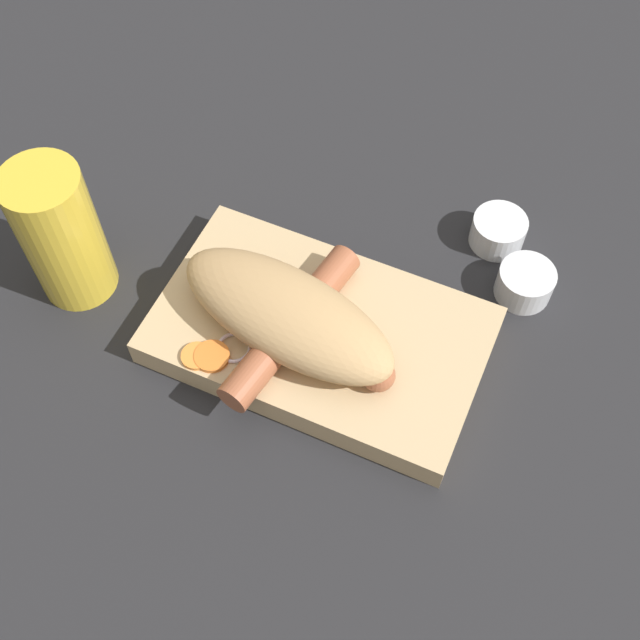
% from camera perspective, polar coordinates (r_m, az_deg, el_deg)
% --- Properties ---
extents(ground_plane, '(3.00, 3.00, 0.00)m').
position_cam_1_polar(ground_plane, '(0.67, -0.00, -1.67)').
color(ground_plane, '#232326').
extents(food_tray, '(0.27, 0.16, 0.03)m').
position_cam_1_polar(food_tray, '(0.66, -0.00, -1.08)').
color(food_tray, tan).
rests_on(food_tray, ground_plane).
extents(bread_roll, '(0.20, 0.11, 0.05)m').
position_cam_1_polar(bread_roll, '(0.63, -2.37, 0.42)').
color(bread_roll, tan).
rests_on(bread_roll, food_tray).
extents(sausage, '(0.19, 0.16, 0.03)m').
position_cam_1_polar(sausage, '(0.64, -2.02, -0.37)').
color(sausage, '#9E5638').
rests_on(sausage, food_tray).
extents(pickled_veggies, '(0.05, 0.05, 0.00)m').
position_cam_1_polar(pickled_veggies, '(0.64, -7.48, -2.37)').
color(pickled_veggies, orange).
rests_on(pickled_veggies, food_tray).
extents(condiment_cup_near, '(0.05, 0.05, 0.03)m').
position_cam_1_polar(condiment_cup_near, '(0.71, 14.34, 2.50)').
color(condiment_cup_near, silver).
rests_on(condiment_cup_near, ground_plane).
extents(condiment_cup_far, '(0.05, 0.05, 0.03)m').
position_cam_1_polar(condiment_cup_far, '(0.74, 12.53, 6.11)').
color(condiment_cup_far, silver).
rests_on(condiment_cup_far, ground_plane).
extents(drink_glass, '(0.06, 0.06, 0.13)m').
position_cam_1_polar(drink_glass, '(0.69, -17.93, 5.81)').
color(drink_glass, gold).
rests_on(drink_glass, ground_plane).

